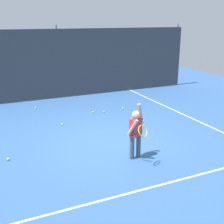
{
  "coord_description": "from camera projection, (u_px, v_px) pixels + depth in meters",
  "views": [
    {
      "loc": [
        -3.01,
        -6.83,
        3.26
      ],
      "look_at": [
        0.09,
        0.03,
        0.85
      ],
      "focal_mm": 46.9,
      "sensor_mm": 36.0,
      "label": 1
    }
  ],
  "objects": [
    {
      "name": "tennis_ball_4",
      "position": [
        123.0,
        108.0,
        11.02
      ],
      "size": [
        0.07,
        0.07,
        0.07
      ],
      "primitive_type": "sphere",
      "color": "#CCE033",
      "rests_on": "ground"
    },
    {
      "name": "fence_post_1",
      "position": [
        58.0,
        62.0,
        12.25
      ],
      "size": [
        0.09,
        0.09,
        3.02
      ],
      "primitive_type": "cylinder",
      "color": "slate",
      "rests_on": "ground"
    },
    {
      "name": "tennis_ball_7",
      "position": [
        8.0,
        159.0,
        7.04
      ],
      "size": [
        0.07,
        0.07,
        0.07
      ],
      "primitive_type": "sphere",
      "color": "#CCE033",
      "rests_on": "ground"
    },
    {
      "name": "court_line_baseline",
      "position": [
        158.0,
        186.0,
        5.98
      ],
      "size": [
        9.0,
        0.05,
        0.0
      ],
      "primitive_type": "cube",
      "color": "white",
      "rests_on": "ground"
    },
    {
      "name": "ground_plane",
      "position": [
        109.0,
        142.0,
        8.1
      ],
      "size": [
        20.0,
        20.0,
        0.0
      ],
      "primitive_type": "plane",
      "color": "#335B93"
    },
    {
      "name": "tennis_player",
      "position": [
        136.0,
        130.0,
        6.95
      ],
      "size": [
        0.53,
        0.77,
        1.35
      ],
      "rotation": [
        0.0,
        0.0,
        0.41
      ],
      "color": "#3F4C59",
      "rests_on": "ground"
    },
    {
      "name": "court_line_sideline",
      "position": [
        186.0,
        116.0,
        10.3
      ],
      "size": [
        0.05,
        9.0,
        0.0
      ],
      "primitive_type": "cube",
      "color": "white",
      "rests_on": "ground"
    },
    {
      "name": "back_fence_windscreen",
      "position": [
        59.0,
        64.0,
        12.22
      ],
      "size": [
        12.27,
        0.08,
        2.87
      ],
      "primitive_type": "cube",
      "color": "#383D42",
      "rests_on": "ground"
    },
    {
      "name": "fence_post_2",
      "position": [
        176.0,
        55.0,
        14.6
      ],
      "size": [
        0.09,
        0.09,
        3.02
      ],
      "primitive_type": "cylinder",
      "color": "slate",
      "rests_on": "ground"
    },
    {
      "name": "tennis_ball_5",
      "position": [
        62.0,
        124.0,
        9.35
      ],
      "size": [
        0.07,
        0.07,
        0.07
      ],
      "primitive_type": "sphere",
      "color": "#CCE033",
      "rests_on": "ground"
    },
    {
      "name": "tennis_ball_0",
      "position": [
        104.0,
        112.0,
        10.63
      ],
      "size": [
        0.07,
        0.07,
        0.07
      ],
      "primitive_type": "sphere",
      "color": "#CCE033",
      "rests_on": "ground"
    },
    {
      "name": "tennis_ball_1",
      "position": [
        36.0,
        108.0,
        11.04
      ],
      "size": [
        0.07,
        0.07,
        0.07
      ],
      "primitive_type": "sphere",
      "color": "#CCE033",
      "rests_on": "ground"
    },
    {
      "name": "tennis_ball_6",
      "position": [
        93.0,
        112.0,
        10.57
      ],
      "size": [
        0.07,
        0.07,
        0.07
      ],
      "primitive_type": "sphere",
      "color": "#CCE033",
      "rests_on": "ground"
    }
  ]
}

